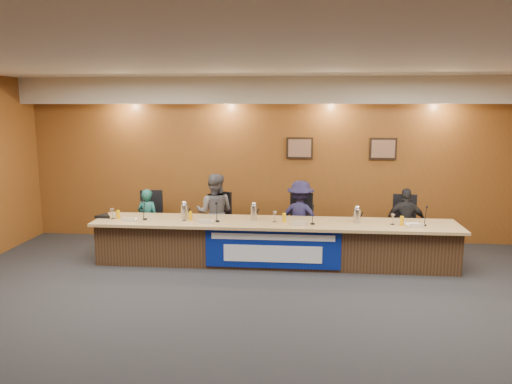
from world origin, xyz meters
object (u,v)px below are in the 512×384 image
(banner, at_px, (273,249))
(carafe_mid, at_px, (254,213))
(panelist_d, at_px, (406,223))
(office_chair_c, at_px, (300,227))
(carafe_right, at_px, (357,216))
(office_chair_b, at_px, (216,225))
(office_chair_a, at_px, (150,223))
(panelist_a, at_px, (148,219))
(carafe_left, at_px, (185,212))
(speakerphone, at_px, (104,216))
(panelist_c, at_px, (300,218))
(office_chair_d, at_px, (404,229))
(dais_body, at_px, (274,244))
(panelist_b, at_px, (215,213))

(banner, height_order, carafe_mid, carafe_mid)
(panelist_d, xyz_separation_m, office_chair_c, (-1.87, 0.10, -0.14))
(carafe_right, bearing_deg, office_chair_c, 141.55)
(panelist_d, relative_size, office_chair_b, 2.57)
(panelist_d, relative_size, office_chair_a, 2.57)
(panelist_a, xyz_separation_m, carafe_left, (0.85, -0.61, 0.29))
(banner, height_order, office_chair_a, banner)
(panelist_d, xyz_separation_m, speakerphone, (-5.27, -0.66, 0.16))
(panelist_a, bearing_deg, panelist_c, -167.65)
(panelist_c, height_order, carafe_right, panelist_c)
(banner, bearing_deg, office_chair_b, 134.62)
(office_chair_a, xyz_separation_m, office_chair_d, (4.70, 0.00, 0.00))
(panelist_c, bearing_deg, office_chair_c, -76.09)
(panelist_a, height_order, panelist_c, panelist_c)
(panelist_a, distance_m, carafe_right, 3.83)
(banner, distance_m, carafe_left, 1.68)
(dais_body, xyz_separation_m, carafe_mid, (-0.35, 0.03, 0.53))
(office_chair_a, bearing_deg, panelist_a, -95.64)
(speakerphone, bearing_deg, office_chair_d, 8.23)
(office_chair_d, bearing_deg, banner, -145.85)
(panelist_c, xyz_separation_m, speakerphone, (-3.40, -0.66, 0.10))
(office_chair_b, relative_size, carafe_mid, 1.87)
(office_chair_d, height_order, carafe_mid, carafe_mid)
(office_chair_a, height_order, carafe_left, carafe_left)
(dais_body, height_order, panelist_b, panelist_b)
(banner, xyz_separation_m, panelist_c, (0.44, 1.05, 0.29))
(office_chair_a, height_order, office_chair_d, same)
(panelist_d, xyz_separation_m, carafe_mid, (-2.66, -0.60, 0.26))
(dais_body, bearing_deg, panelist_b, 150.83)
(dais_body, xyz_separation_m, panelist_d, (2.30, 0.63, 0.27))
(office_chair_d, bearing_deg, panelist_a, -171.07)
(office_chair_a, height_order, office_chair_b, same)
(banner, relative_size, office_chair_d, 4.58)
(panelist_c, bearing_deg, office_chair_b, 10.26)
(dais_body, relative_size, panelist_d, 4.85)
(panelist_a, relative_size, carafe_left, 4.76)
(office_chair_d, bearing_deg, office_chair_b, -172.29)
(office_chair_b, bearing_deg, panelist_c, 15.57)
(panelist_b, distance_m, speakerphone, 1.95)
(office_chair_c, bearing_deg, panelist_a, -173.33)
(panelist_d, bearing_deg, office_chair_a, 3.90)
(office_chair_b, bearing_deg, banner, -26.16)
(panelist_d, bearing_deg, carafe_right, 39.93)
(banner, distance_m, panelist_d, 2.54)
(office_chair_b, height_order, office_chair_d, same)
(office_chair_a, distance_m, office_chair_c, 2.83)
(office_chair_a, height_order, carafe_right, carafe_right)
(panelist_a, xyz_separation_m, office_chair_b, (1.26, 0.10, -0.10))
(carafe_left, bearing_deg, office_chair_c, 19.64)
(banner, relative_size, office_chair_c, 4.58)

